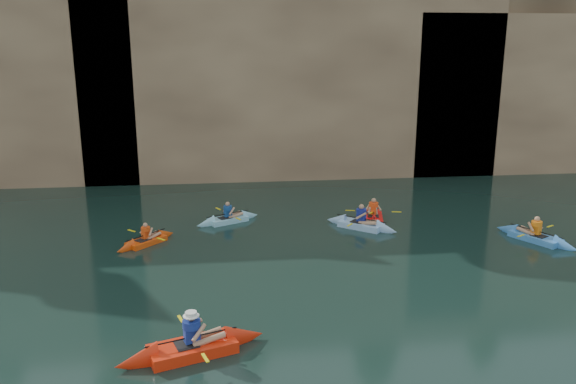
{
  "coord_description": "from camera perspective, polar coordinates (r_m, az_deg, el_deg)",
  "views": [
    {
      "loc": [
        -2.33,
        -10.15,
        7.51
      ],
      "look_at": [
        -0.25,
        7.29,
        3.0
      ],
      "focal_mm": 35.0,
      "sensor_mm": 36.0,
      "label": 1
    }
  ],
  "objects": [
    {
      "name": "cliff_slab_center",
      "position": [
        33.09,
        0.74,
        11.27
      ],
      "size": [
        24.0,
        2.4,
        11.4
      ],
      "primitive_type": "cube",
      "color": "tan",
      "rests_on": "ground"
    },
    {
      "name": "kayaker_blue_east",
      "position": [
        24.68,
        23.82,
        -4.21
      ],
      "size": [
        2.37,
        3.48,
        1.26
      ],
      "rotation": [
        0.0,
        0.0,
        2.07
      ],
      "color": "#418DDF",
      "rests_on": "ground"
    },
    {
      "name": "cliff",
      "position": [
        40.25,
        -3.56,
        12.23
      ],
      "size": [
        70.0,
        16.0,
        12.0
      ],
      "primitive_type": "cube",
      "color": "tan",
      "rests_on": "ground"
    },
    {
      "name": "sea_cave_center",
      "position": [
        32.68,
        -9.64,
        3.78
      ],
      "size": [
        3.5,
        1.0,
        3.2
      ],
      "primitive_type": "cube",
      "color": "black",
      "rests_on": "ground"
    },
    {
      "name": "sea_cave_east",
      "position": [
        34.79,
        14.1,
        5.28
      ],
      "size": [
        5.0,
        1.0,
        4.5
      ],
      "primitive_type": "cube",
      "color": "black",
      "rests_on": "ground"
    },
    {
      "name": "main_kayaker",
      "position": [
        14.88,
        -9.68,
        -15.29
      ],
      "size": [
        3.93,
        2.48,
        1.44
      ],
      "rotation": [
        0.0,
        0.0,
        0.33
      ],
      "color": "red",
      "rests_on": "ground"
    },
    {
      "name": "kayaker_red_far",
      "position": [
        25.53,
        8.64,
        -2.51
      ],
      "size": [
        2.44,
        3.53,
        1.27
      ],
      "rotation": [
        0.0,
        0.0,
        1.35
      ],
      "color": "red",
      "rests_on": "ground"
    },
    {
      "name": "kayaker_orange",
      "position": [
        22.93,
        -14.2,
        -4.82
      ],
      "size": [
        2.42,
        2.54,
        1.08
      ],
      "rotation": [
        0.0,
        0.0,
        0.82
      ],
      "color": "#EA4B0E",
      "rests_on": "ground"
    },
    {
      "name": "kayaker_ltblue_near",
      "position": [
        24.36,
        7.42,
        -3.28
      ],
      "size": [
        3.06,
        2.72,
        1.31
      ],
      "rotation": [
        0.0,
        0.0,
        -0.69
      ],
      "color": "#92C3F5",
      "rests_on": "ground"
    },
    {
      "name": "kayaker_ltblue_mid",
      "position": [
        25.09,
        -6.12,
        -2.75
      ],
      "size": [
        3.04,
        2.09,
        1.16
      ],
      "rotation": [
        0.0,
        0.0,
        0.47
      ],
      "color": "#8DD4EB",
      "rests_on": "ground"
    }
  ]
}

